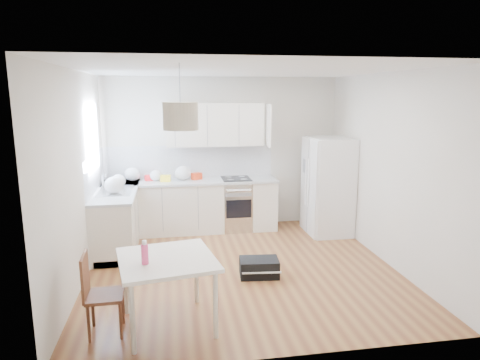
{
  "coord_description": "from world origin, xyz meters",
  "views": [
    {
      "loc": [
        -0.95,
        -5.55,
        2.4
      ],
      "look_at": [
        0.04,
        0.4,
        1.18
      ],
      "focal_mm": 32.0,
      "sensor_mm": 36.0,
      "label": 1
    }
  ],
  "objects_px": {
    "dining_table": "(167,265)",
    "dining_chair": "(105,294)",
    "refrigerator": "(329,186)",
    "gym_bag": "(259,268)"
  },
  "relations": [
    {
      "from": "refrigerator",
      "to": "dining_chair",
      "type": "bearing_deg",
      "value": -141.14
    },
    {
      "from": "refrigerator",
      "to": "gym_bag",
      "type": "xyz_separation_m",
      "value": [
        -1.57,
        -1.63,
        -0.72
      ]
    },
    {
      "from": "dining_chair",
      "to": "dining_table",
      "type": "bearing_deg",
      "value": 2.42
    },
    {
      "from": "refrigerator",
      "to": "dining_table",
      "type": "distance_m",
      "value": 3.87
    },
    {
      "from": "dining_table",
      "to": "gym_bag",
      "type": "xyz_separation_m",
      "value": [
        1.2,
        1.06,
        -0.55
      ]
    },
    {
      "from": "dining_chair",
      "to": "gym_bag",
      "type": "distance_m",
      "value": 2.15
    },
    {
      "from": "dining_table",
      "to": "gym_bag",
      "type": "height_order",
      "value": "dining_table"
    },
    {
      "from": "refrigerator",
      "to": "dining_table",
      "type": "height_order",
      "value": "refrigerator"
    },
    {
      "from": "dining_table",
      "to": "dining_chair",
      "type": "xyz_separation_m",
      "value": [
        -0.62,
        -0.05,
        -0.24
      ]
    },
    {
      "from": "refrigerator",
      "to": "dining_chair",
      "type": "height_order",
      "value": "refrigerator"
    }
  ]
}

